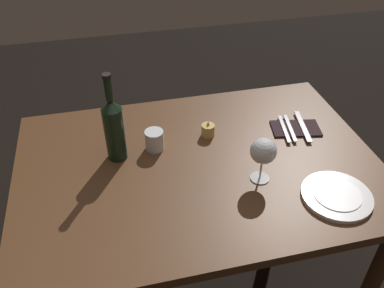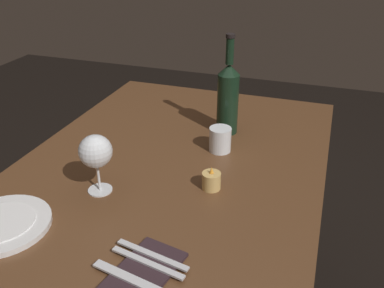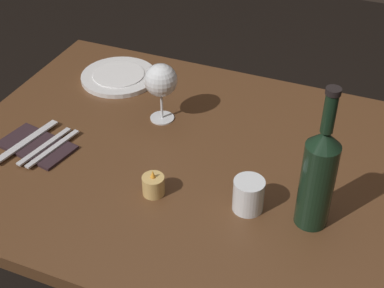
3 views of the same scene
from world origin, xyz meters
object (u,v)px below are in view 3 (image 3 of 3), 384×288
at_px(votive_candle, 153,186).
at_px(fork_inner, 45,146).
at_px(folded_napkin, 37,146).
at_px(fork_outer, 53,148).
at_px(water_tumbler, 248,196).
at_px(table_knife, 27,141).
at_px(wine_glass_left, 161,81).
at_px(wine_bottle, 318,176).
at_px(dinner_plate, 119,76).

distance_m(votive_candle, fork_inner, 0.33).
distance_m(votive_candle, folded_napkin, 0.36).
distance_m(folded_napkin, fork_outer, 0.05).
relative_size(water_tumbler, votive_candle, 1.17).
bearing_deg(votive_candle, fork_inner, -7.57).
bearing_deg(table_knife, wine_glass_left, -138.91).
xyz_separation_m(folded_napkin, fork_outer, (-0.05, 0.00, 0.01)).
xyz_separation_m(votive_candle, table_knife, (0.38, -0.04, -0.01)).
bearing_deg(wine_bottle, wine_glass_left, -26.67).
bearing_deg(folded_napkin, water_tumbler, 179.15).
bearing_deg(votive_candle, wine_glass_left, -68.95).
height_order(wine_bottle, fork_outer, wine_bottle).
bearing_deg(fork_inner, table_knife, 0.00).
bearing_deg(votive_candle, fork_outer, -8.18).
xyz_separation_m(fork_outer, table_knife, (0.08, 0.00, 0.00)).
distance_m(water_tumbler, votive_candle, 0.22).
bearing_deg(votive_candle, dinner_plate, -53.10).
xyz_separation_m(water_tumbler, fork_outer, (0.52, -0.01, -0.02)).
distance_m(fork_inner, table_knife, 0.06).
xyz_separation_m(wine_bottle, fork_inner, (0.68, 0.01, -0.12)).
bearing_deg(dinner_plate, wine_bottle, 150.84).
distance_m(wine_bottle, folded_napkin, 0.72).
bearing_deg(wine_bottle, votive_candle, 7.93).
distance_m(folded_napkin, table_knife, 0.03).
bearing_deg(folded_napkin, dinner_plate, -94.87).
bearing_deg(table_knife, wine_bottle, -179.54).
bearing_deg(folded_napkin, wine_bottle, -179.52).
bearing_deg(table_knife, fork_outer, -180.00).
distance_m(wine_glass_left, table_knife, 0.38).
bearing_deg(dinner_plate, table_knife, 80.72).
relative_size(wine_glass_left, fork_outer, 0.93).
distance_m(wine_bottle, fork_inner, 0.69).
relative_size(wine_glass_left, folded_napkin, 0.81).
bearing_deg(water_tumbler, folded_napkin, -0.85).
bearing_deg(wine_glass_left, folded_napkin, 44.39).
relative_size(wine_glass_left, dinner_plate, 0.73).
height_order(water_tumbler, fork_inner, water_tumbler).
bearing_deg(table_knife, water_tumbler, 179.20).
bearing_deg(wine_glass_left, votive_candle, 111.05).
xyz_separation_m(wine_glass_left, wine_bottle, (-0.46, 0.23, 0.01)).
height_order(folded_napkin, fork_inner, fork_inner).
bearing_deg(water_tumbler, fork_inner, -0.89).
distance_m(wine_glass_left, fork_inner, 0.34).
height_order(folded_napkin, fork_outer, fork_outer).
height_order(wine_bottle, votive_candle, wine_bottle).
xyz_separation_m(wine_glass_left, dinner_plate, (0.21, -0.14, -0.11)).
relative_size(votive_candle, fork_outer, 0.37).
bearing_deg(water_tumbler, fork_outer, -0.93).
bearing_deg(fork_inner, folded_napkin, -0.00).
xyz_separation_m(dinner_plate, fork_outer, (-0.02, 0.38, 0.00)).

